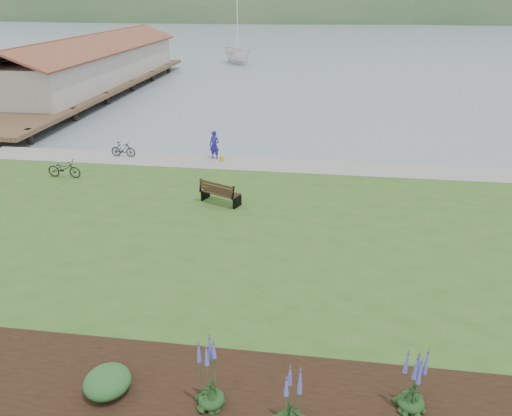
{
  "coord_description": "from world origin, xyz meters",
  "views": [
    {
      "loc": [
        2.11,
        -16.81,
        9.05
      ],
      "look_at": [
        -0.06,
        -0.6,
        1.3
      ],
      "focal_mm": 32.0,
      "sensor_mm": 36.0,
      "label": 1
    }
  ],
  "objects": [
    {
      "name": "lawn",
      "position": [
        0.0,
        -2.0,
        0.2
      ],
      "size": [
        34.0,
        20.0,
        0.4
      ],
      "primitive_type": "cube",
      "color": "#2D531D",
      "rests_on": "ground"
    },
    {
      "name": "shrub_0",
      "position": [
        -2.44,
        -9.37,
        0.72
      ],
      "size": [
        1.11,
        1.11,
        0.56
      ],
      "primitive_type": "ellipsoid",
      "color": "#1E4C21",
      "rests_on": "garden_bed"
    },
    {
      "name": "pier_pavilion",
      "position": [
        -20.0,
        27.52,
        2.64
      ],
      "size": [
        8.0,
        36.0,
        5.4
      ],
      "color": "#4C3826",
      "rests_on": "ground"
    },
    {
      "name": "bicycle_a",
      "position": [
        -10.58,
        3.69,
        0.87
      ],
      "size": [
        0.67,
        1.8,
        0.93
      ],
      "primitive_type": "imported",
      "rotation": [
        0.0,
        0.0,
        1.54
      ],
      "color": "black",
      "rests_on": "lawn"
    },
    {
      "name": "ground",
      "position": [
        0.0,
        0.0,
        0.0
      ],
      "size": [
        600.0,
        600.0,
        0.0
      ],
      "primitive_type": "plane",
      "color": "slate",
      "rests_on": "ground"
    },
    {
      "name": "echium_0",
      "position": [
        1.91,
        -9.8,
        1.12
      ],
      "size": [
        0.62,
        0.62,
        1.84
      ],
      "color": "#143513",
      "rests_on": "garden_bed"
    },
    {
      "name": "echium_4",
      "position": [
        0.09,
        -9.43,
        1.42
      ],
      "size": [
        0.62,
        0.62,
        2.38
      ],
      "color": "#143513",
      "rests_on": "garden_bed"
    },
    {
      "name": "person",
      "position": [
        -3.51,
        7.5,
        1.36
      ],
      "size": [
        0.8,
        0.64,
        1.92
      ],
      "primitive_type": "imported",
      "rotation": [
        0.0,
        0.0,
        -0.26
      ],
      "color": "navy",
      "rests_on": "lawn"
    },
    {
      "name": "pannier",
      "position": [
        -3.04,
        7.2,
        0.54
      ],
      "size": [
        0.27,
        0.32,
        0.29
      ],
      "primitive_type": "cube",
      "rotation": [
        0.0,
        0.0,
        0.42
      ],
      "color": "gold",
      "rests_on": "lawn"
    },
    {
      "name": "bicycle_b",
      "position": [
        -8.86,
        7.2,
        0.84
      ],
      "size": [
        0.47,
        1.48,
        0.88
      ],
      "primitive_type": "imported",
      "rotation": [
        0.0,
        0.0,
        1.54
      ],
      "color": "black",
      "rests_on": "lawn"
    },
    {
      "name": "park_bench",
      "position": [
        -2.0,
        1.53,
        0.96
      ],
      "size": [
        1.95,
        1.4,
        1.12
      ],
      "rotation": [
        0.0,
        0.0,
        -0.41
      ],
      "color": "black",
      "rests_on": "lawn"
    },
    {
      "name": "far_hillside",
      "position": [
        20.0,
        170.0,
        0.0
      ],
      "size": [
        580.0,
        80.0,
        38.0
      ],
      "primitive_type": null,
      "color": "#365831",
      "rests_on": "ground"
    },
    {
      "name": "sailboat",
      "position": [
        -9.15,
        48.61,
        0.0
      ],
      "size": [
        14.51,
        14.52,
        26.86
      ],
      "primitive_type": "imported",
      "rotation": [
        0.0,
        0.0,
        0.73
      ],
      "color": "silver",
      "rests_on": "ground"
    },
    {
      "name": "shoreline_path",
      "position": [
        0.0,
        6.9,
        0.42
      ],
      "size": [
        34.0,
        2.2,
        0.03
      ],
      "primitive_type": "cube",
      "color": "gray",
      "rests_on": "lawn"
    },
    {
      "name": "echium_1",
      "position": [
        4.61,
        -8.92,
        1.24
      ],
      "size": [
        0.62,
        0.62,
        1.9
      ],
      "color": "#143513",
      "rests_on": "garden_bed"
    }
  ]
}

